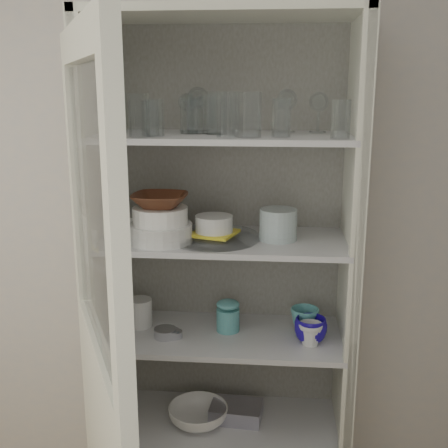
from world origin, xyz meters
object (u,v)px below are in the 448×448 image
Objects in this scene: goblet_0 at (187,111)px; cream_dish at (198,415)px; yellow_trivet at (214,233)px; white_ramekin at (214,224)px; plate_stack_front at (161,233)px; measuring_cups at (165,333)px; goblet_1 at (198,107)px; mug_white at (310,334)px; mug_teal at (305,321)px; goblet_2 at (287,109)px; cream_bowl at (160,215)px; glass_platter at (214,237)px; white_canister at (140,313)px; grey_bowl_stack at (278,224)px; terracotta_bowl at (160,200)px; tin_box at (236,411)px; goblet_3 at (318,111)px; mug_blue at (310,330)px; plate_stack_back at (140,221)px; teal_jar at (228,318)px; cupboard_door at (104,413)px; pantry_cabinet at (225,308)px.

goblet_0 reaches higher than cream_dish.
white_ramekin is (0.00, 0.00, 0.04)m from yellow_trivet.
measuring_cups is at bearing 75.99° from plate_stack_front.
mug_white is at bearing -23.59° from goblet_1.
goblet_2 is at bearing 148.41° from mug_teal.
cream_bowl is 0.22m from glass_platter.
yellow_trivet reaches higher than white_canister.
plate_stack_front is at bearing -171.04° from grey_bowl_stack.
terracotta_bowl is 1.83× the size of mug_teal.
tin_box is (0.09, 0.04, -0.79)m from yellow_trivet.
goblet_2 is at bearing 178.26° from goblet_3.
grey_bowl_stack reaches higher than yellow_trivet.
goblet_1 reaches higher than cream_bowl.
goblet_1 is 1.47× the size of mug_blue.
goblet_0 is 0.76× the size of plate_stack_back.
goblet_3 is at bearing 15.87° from plate_stack_front.
plate_stack_back is at bearing 123.95° from plate_stack_front.
cream_bowl reaches higher than plate_stack_front.
cream_bowl is 1.82× the size of teal_jar.
mug_blue is at bearing -92.98° from goblet_3.
goblet_0 reaches higher than teal_jar.
cupboard_door is at bearing -119.26° from tin_box.
plate_stack_front reaches higher than white_canister.
teal_jar reaches higher than cream_dish.
grey_bowl_stack is at bearing -19.89° from goblet_0.
white_canister is at bearing 141.88° from measuring_cups.
cupboard_door is at bearing -116.53° from teal_jar.
cupboard_door reaches higher than mug_white.
cream_bowl is at bearing -158.06° from teal_jar.
goblet_2 is at bearing 20.06° from plate_stack_front.
plate_stack_front is at bearing -165.86° from yellow_trivet.
glass_platter is 2.95× the size of white_canister.
yellow_trivet is (0.20, 0.05, -0.01)m from plate_stack_front.
goblet_1 is 0.46m from goblet_3.
cream_dish is at bearing 135.75° from cupboard_door.
pantry_cabinet is at bearing 176.28° from mug_teal.
grey_bowl_stack reaches higher than white_canister.
goblet_1 reaches higher than goblet_0.
mug_white is at bearing -8.12° from yellow_trivet.
teal_jar is at bearing -1.92° from white_canister.
goblet_0 is 0.43m from cream_bowl.
cream_bowl is 2.28× the size of measuring_cups.
cupboard_door reaches higher than cream_dish.
goblet_0 is 0.88m from measuring_cups.
mug_teal is 0.97× the size of white_canister.
yellow_trivet is (0.32, -0.13, -0.01)m from plate_stack_back.
grey_bowl_stack is (-0.14, -0.10, -0.42)m from goblet_3.
pantry_cabinet is 0.82m from goblet_1.
goblet_3 is 0.58m from white_ramekin.
cream_bowl is at bearing 0.00° from terracotta_bowl.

